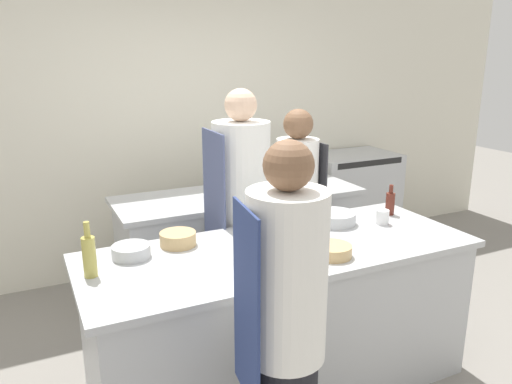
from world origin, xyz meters
TOP-DOWN VIEW (x-y plane):
  - ground_plane at (0.00, 0.00)m, footprint 16.00×16.00m
  - wall_back at (0.00, 2.13)m, footprint 8.00×0.06m
  - prep_counter at (0.00, 0.00)m, footprint 2.34×0.90m
  - pass_counter at (0.25, 1.19)m, footprint 2.02×0.72m
  - oven_range at (1.80, 1.77)m, footprint 0.93×0.62m
  - chef_at_prep_near at (-0.41, -0.78)m, footprint 0.37×0.35m
  - chef_at_stove at (0.55, 0.76)m, footprint 0.34×0.32m
  - chef_at_pass_far at (0.01, 0.61)m, footprint 0.41×0.39m
  - bottle_olive_oil at (-1.07, 0.08)m, footprint 0.07×0.07m
  - bottle_vinegar at (-0.06, 0.22)m, footprint 0.06×0.06m
  - bottle_wine at (0.98, 0.21)m, footprint 0.06×0.06m
  - bottle_cooking_oil at (-0.10, 0.10)m, footprint 0.06×0.06m
  - bottle_sauce at (0.00, 0.06)m, footprint 0.07×0.07m
  - bowl_mixing_large at (0.52, 0.22)m, footprint 0.28×0.28m
  - bowl_prep_small at (0.19, -0.24)m, footprint 0.22×0.22m
  - bowl_ceramic_blue at (-0.54, 0.30)m, footprint 0.21×0.21m
  - bowl_wooden_salad at (-0.83, 0.23)m, footprint 0.21×0.21m
  - cup at (0.80, 0.08)m, footprint 0.09×0.09m
  - cutting_board at (-0.09, -0.20)m, footprint 0.28×0.25m
  - stockpot at (0.15, 1.07)m, footprint 0.30×0.30m

SIDE VIEW (x-z plane):
  - ground_plane at x=0.00m, z-range 0.00..0.00m
  - prep_counter at x=0.00m, z-range 0.00..0.93m
  - pass_counter at x=0.25m, z-range 0.00..0.93m
  - oven_range at x=1.80m, z-range 0.00..1.01m
  - chef_at_stove at x=0.55m, z-range 0.01..1.65m
  - chef_at_prep_near at x=-0.41m, z-range 0.01..1.72m
  - chef_at_pass_far at x=0.01m, z-range 0.00..1.81m
  - cutting_board at x=-0.09m, z-range 0.92..0.94m
  - bowl_prep_small at x=0.19m, z-range 0.92..0.99m
  - bowl_wooden_salad at x=-0.83m, z-range 0.92..1.00m
  - bowl_mixing_large at x=0.52m, z-range 0.92..1.00m
  - bowl_ceramic_blue at x=-0.54m, z-range 0.92..1.01m
  - cup at x=0.80m, z-range 0.92..1.02m
  - bottle_wine at x=0.98m, z-range 0.90..1.12m
  - bottle_vinegar at x=-0.06m, z-range 0.90..1.13m
  - bottle_cooking_oil at x=-0.10m, z-range 0.90..1.16m
  - stockpot at x=0.15m, z-range 0.92..1.15m
  - bottle_sauce at x=0.00m, z-range 0.89..1.19m
  - bottle_olive_oil at x=-1.07m, z-range 0.89..1.19m
  - wall_back at x=0.00m, z-range 0.00..2.80m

